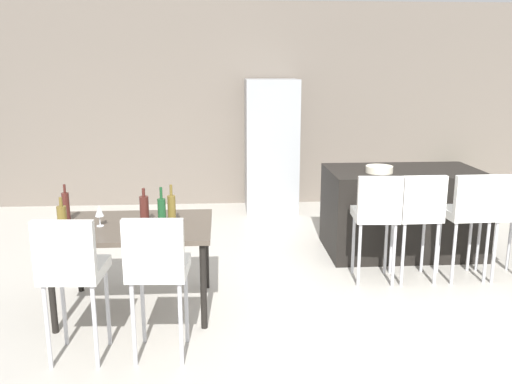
% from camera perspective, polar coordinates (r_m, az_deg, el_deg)
% --- Properties ---
extents(ground_plane, '(10.00, 10.00, 0.00)m').
position_cam_1_polar(ground_plane, '(5.29, 11.93, -9.34)').
color(ground_plane, '#ADA89E').
extents(back_wall, '(10.00, 0.12, 2.90)m').
position_cam_1_polar(back_wall, '(8.00, 6.36, 9.18)').
color(back_wall, '#665B51').
rests_on(back_wall, ground_plane).
extents(kitchen_island, '(1.64, 0.94, 0.92)m').
position_cam_1_polar(kitchen_island, '(6.09, 15.30, -1.96)').
color(kitchen_island, black).
rests_on(kitchen_island, ground_plane).
extents(bar_chair_left, '(0.43, 0.43, 1.05)m').
position_cam_1_polar(bar_chair_left, '(5.08, 12.74, -2.03)').
color(bar_chair_left, silver).
rests_on(bar_chair_left, ground_plane).
extents(bar_chair_middle, '(0.41, 0.41, 1.05)m').
position_cam_1_polar(bar_chair_middle, '(5.20, 16.96, -1.92)').
color(bar_chair_middle, silver).
rests_on(bar_chair_middle, ground_plane).
extents(bar_chair_right, '(0.41, 0.41, 1.05)m').
position_cam_1_polar(bar_chair_right, '(5.39, 21.76, -1.77)').
color(bar_chair_right, silver).
rests_on(bar_chair_right, ground_plane).
extents(bar_chair_far, '(0.40, 0.40, 1.05)m').
position_cam_1_polar(bar_chair_far, '(5.57, 25.47, -1.65)').
color(bar_chair_far, silver).
rests_on(bar_chair_far, ground_plane).
extents(dining_table, '(1.27, 0.91, 0.74)m').
position_cam_1_polar(dining_table, '(4.53, -12.87, -4.26)').
color(dining_table, '#4C4238').
rests_on(dining_table, ground_plane).
extents(dining_chair_near, '(0.42, 0.42, 1.05)m').
position_cam_1_polar(dining_chair_near, '(3.83, -19.10, -7.52)').
color(dining_chair_near, silver).
rests_on(dining_chair_near, ground_plane).
extents(dining_chair_far, '(0.42, 0.42, 1.05)m').
position_cam_1_polar(dining_chair_far, '(3.72, -10.51, -7.62)').
color(dining_chair_far, silver).
rests_on(dining_chair_far, ground_plane).
extents(wine_bottle_end, '(0.07, 0.07, 0.31)m').
position_cam_1_polar(wine_bottle_end, '(4.46, -11.82, -1.88)').
color(wine_bottle_end, '#471E19').
rests_on(wine_bottle_end, dining_table).
extents(wine_bottle_far, '(0.06, 0.06, 0.32)m').
position_cam_1_polar(wine_bottle_far, '(4.73, -19.62, -1.47)').
color(wine_bottle_far, '#471E19').
rests_on(wine_bottle_far, dining_table).
extents(wine_bottle_middle, '(0.06, 0.06, 0.34)m').
position_cam_1_polar(wine_bottle_middle, '(4.34, -10.02, -2.19)').
color(wine_bottle_middle, '#194723').
rests_on(wine_bottle_middle, dining_table).
extents(wine_bottle_near, '(0.07, 0.07, 0.34)m').
position_cam_1_polar(wine_bottle_near, '(4.41, -8.99, -1.85)').
color(wine_bottle_near, brown).
rests_on(wine_bottle_near, dining_table).
extents(wine_bottle_right, '(0.07, 0.07, 0.29)m').
position_cam_1_polar(wine_bottle_right, '(4.39, -19.97, -2.77)').
color(wine_bottle_right, brown).
rests_on(wine_bottle_right, dining_table).
extents(wine_glass_left, '(0.07, 0.07, 0.17)m').
position_cam_1_polar(wine_glass_left, '(4.51, -16.38, -2.00)').
color(wine_glass_left, silver).
rests_on(wine_glass_left, dining_table).
extents(refrigerator, '(0.72, 0.68, 1.84)m').
position_cam_1_polar(refrigerator, '(7.53, 1.64, 4.95)').
color(refrigerator, '#939699').
rests_on(refrigerator, ground_plane).
extents(fruit_bowl, '(0.28, 0.28, 0.07)m').
position_cam_1_polar(fruit_bowl, '(5.76, 13.02, 2.38)').
color(fruit_bowl, beige).
rests_on(fruit_bowl, kitchen_island).
extents(potted_plant, '(0.43, 0.43, 0.63)m').
position_cam_1_polar(potted_plant, '(8.33, 20.82, 1.07)').
color(potted_plant, '#996B4C').
rests_on(potted_plant, ground_plane).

